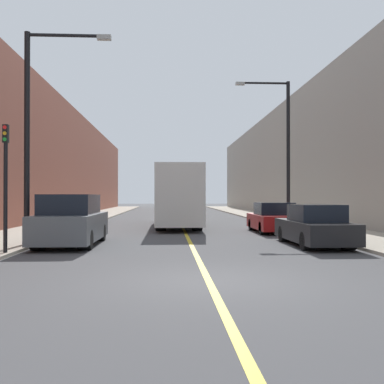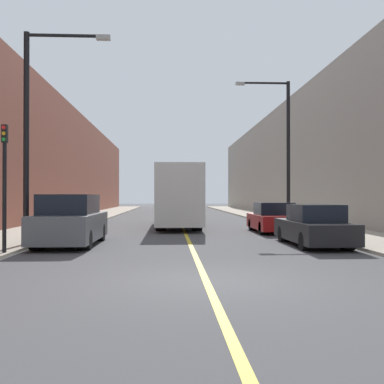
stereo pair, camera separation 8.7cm
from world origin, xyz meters
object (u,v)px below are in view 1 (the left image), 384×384
(bus, at_px, (177,196))
(car_right_near, at_px, (314,227))
(parked_suv_left, at_px, (71,222))
(street_lamp_right, at_px, (283,143))
(traffic_light, at_px, (6,182))
(car_right_mid, at_px, (273,219))
(street_lamp_left, at_px, (35,121))

(bus, xyz_separation_m, car_right_near, (4.75, -11.11, -1.15))
(parked_suv_left, bearing_deg, street_lamp_right, 38.97)
(bus, height_order, traffic_light, traffic_light)
(car_right_mid, relative_size, traffic_light, 1.12)
(street_lamp_left, bearing_deg, car_right_mid, 30.58)
(parked_suv_left, distance_m, car_right_near, 8.89)
(car_right_near, bearing_deg, parked_suv_left, 176.36)
(bus, distance_m, car_right_near, 12.14)
(street_lamp_right, distance_m, traffic_light, 15.94)
(bus, height_order, car_right_near, bus)
(street_lamp_right, bearing_deg, street_lamp_left, -142.60)
(traffic_light, bearing_deg, street_lamp_left, 85.38)
(parked_suv_left, bearing_deg, street_lamp_left, -158.92)
(car_right_near, relative_size, street_lamp_right, 0.58)
(car_right_mid, distance_m, street_lamp_right, 5.03)
(parked_suv_left, xyz_separation_m, street_lamp_left, (-1.17, -0.45, 3.60))
(car_right_mid, bearing_deg, bus, 132.29)
(car_right_mid, xyz_separation_m, street_lamp_right, (1.21, 2.65, 4.09))
(street_lamp_left, bearing_deg, street_lamp_right, 37.40)
(traffic_light, bearing_deg, street_lamp_right, 43.84)
(car_right_mid, bearing_deg, car_right_near, -89.05)
(car_right_mid, distance_m, traffic_light, 13.16)
(street_lamp_left, xyz_separation_m, street_lamp_right, (11.16, 8.53, 0.30))
(car_right_near, bearing_deg, street_lamp_right, 82.64)
(car_right_mid, xyz_separation_m, street_lamp_left, (-9.95, -5.88, 3.80))
(car_right_near, distance_m, street_lamp_right, 9.62)
(bus, relative_size, car_right_mid, 2.73)
(car_right_mid, height_order, traffic_light, traffic_light)
(car_right_near, distance_m, car_right_mid, 5.99)
(street_lamp_left, relative_size, traffic_light, 1.95)
(parked_suv_left, xyz_separation_m, car_right_mid, (8.77, 5.43, -0.19))
(bus, xyz_separation_m, traffic_light, (-5.48, -13.36, 0.39))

